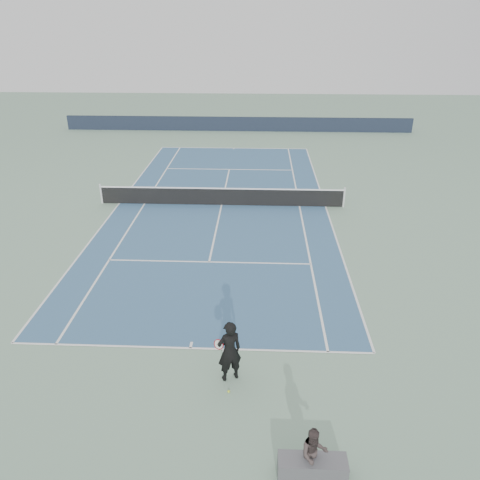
{
  "coord_description": "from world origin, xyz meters",
  "views": [
    {
      "loc": [
        1.98,
        -23.08,
        9.01
      ],
      "look_at": [
        1.26,
        -6.55,
        1.1
      ],
      "focal_mm": 35.0,
      "sensor_mm": 36.0,
      "label": 1
    }
  ],
  "objects_px": {
    "tennis_net": "(221,196)",
    "tennis_ball": "(229,391)",
    "spectator_bench": "(313,460)",
    "tennis_player": "(229,351)"
  },
  "relations": [
    {
      "from": "tennis_net",
      "to": "spectator_bench",
      "type": "distance_m",
      "value": 16.37
    },
    {
      "from": "tennis_net",
      "to": "tennis_player",
      "type": "distance_m",
      "value": 13.17
    },
    {
      "from": "tennis_ball",
      "to": "spectator_bench",
      "type": "distance_m",
      "value": 3.12
    },
    {
      "from": "tennis_player",
      "to": "spectator_bench",
      "type": "distance_m",
      "value": 3.57
    },
    {
      "from": "tennis_player",
      "to": "spectator_bench",
      "type": "bearing_deg",
      "value": -56.16
    },
    {
      "from": "tennis_player",
      "to": "spectator_bench",
      "type": "height_order",
      "value": "tennis_player"
    },
    {
      "from": "tennis_net",
      "to": "tennis_ball",
      "type": "height_order",
      "value": "tennis_net"
    },
    {
      "from": "tennis_net",
      "to": "tennis_ball",
      "type": "xyz_separation_m",
      "value": [
        1.27,
        -13.65,
        -0.47
      ]
    },
    {
      "from": "spectator_bench",
      "to": "tennis_player",
      "type": "bearing_deg",
      "value": 123.84
    },
    {
      "from": "tennis_net",
      "to": "tennis_ball",
      "type": "distance_m",
      "value": 13.72
    }
  ]
}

